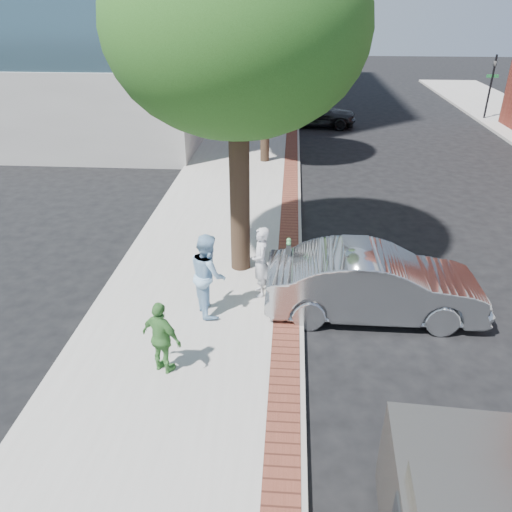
# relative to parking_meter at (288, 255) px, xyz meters

# --- Properties ---
(ground) EXTENTS (120.00, 120.00, 0.00)m
(ground) POSITION_rel_parking_meter_xyz_m (-0.70, -0.63, -1.21)
(ground) COLOR black
(ground) RESTS_ON ground
(sidewalk) EXTENTS (5.00, 60.00, 0.15)m
(sidewalk) POSITION_rel_parking_meter_xyz_m (-2.20, 7.37, -1.13)
(sidewalk) COLOR #9E9991
(sidewalk) RESTS_ON ground
(brick_strip) EXTENTS (0.60, 60.00, 0.01)m
(brick_strip) POSITION_rel_parking_meter_xyz_m (0.00, 7.37, -1.05)
(brick_strip) COLOR brown
(brick_strip) RESTS_ON sidewalk
(curb) EXTENTS (0.10, 60.00, 0.15)m
(curb) POSITION_rel_parking_meter_xyz_m (0.35, 7.37, -1.13)
(curb) COLOR gray
(curb) RESTS_ON ground
(office_base) EXTENTS (18.20, 22.20, 4.00)m
(office_base) POSITION_rel_parking_meter_xyz_m (-13.70, 21.37, 0.79)
(office_base) COLOR gray
(office_base) RESTS_ON ground
(signal_near) EXTENTS (0.70, 0.15, 3.80)m
(signal_near) POSITION_rel_parking_meter_xyz_m (0.20, 21.37, 1.05)
(signal_near) COLOR black
(signal_near) RESTS_ON ground
(signal_far) EXTENTS (0.70, 0.15, 3.80)m
(signal_far) POSITION_rel_parking_meter_xyz_m (11.80, 21.37, 1.05)
(signal_far) COLOR black
(signal_far) RESTS_ON ground
(tree_near) EXTENTS (6.00, 6.00, 8.51)m
(tree_near) POSITION_rel_parking_meter_xyz_m (-1.30, 1.27, 4.97)
(tree_near) COLOR black
(tree_near) RESTS_ON sidewalk
(tree_far) EXTENTS (4.80, 4.80, 7.14)m
(tree_far) POSITION_rel_parking_meter_xyz_m (-1.20, 11.37, 4.09)
(tree_far) COLOR black
(tree_far) RESTS_ON sidewalk
(parking_meter) EXTENTS (0.12, 0.32, 1.47)m
(parking_meter) POSITION_rel_parking_meter_xyz_m (0.00, 0.00, 0.00)
(parking_meter) COLOR gray
(parking_meter) RESTS_ON sidewalk
(person_gray) EXTENTS (0.52, 0.71, 1.80)m
(person_gray) POSITION_rel_parking_meter_xyz_m (-0.66, -0.10, -0.16)
(person_gray) COLOR #BBBAC0
(person_gray) RESTS_ON sidewalk
(person_officer) EXTENTS (1.06, 1.18, 1.98)m
(person_officer) POSITION_rel_parking_meter_xyz_m (-1.82, -0.96, -0.06)
(person_officer) COLOR #93C0E4
(person_officer) RESTS_ON sidewalk
(person_green) EXTENTS (0.99, 0.75, 1.56)m
(person_green) POSITION_rel_parking_meter_xyz_m (-2.39, -3.12, -0.27)
(person_green) COLOR #498E40
(person_green) RESTS_ON sidewalk
(sedan_silver) EXTENTS (5.04, 1.76, 1.66)m
(sedan_silver) POSITION_rel_parking_meter_xyz_m (2.02, -0.57, -0.38)
(sedan_silver) COLOR #A5A8AC
(sedan_silver) RESTS_ON ground
(bg_car) EXTENTS (5.00, 2.34, 1.66)m
(bg_car) POSITION_rel_parking_meter_xyz_m (1.22, 18.93, -0.38)
(bg_car) COLOR black
(bg_car) RESTS_ON ground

